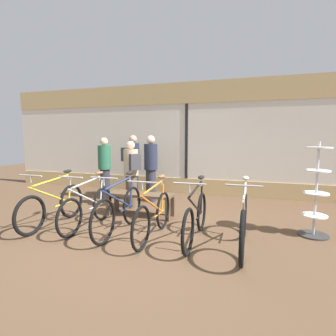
{
  "coord_description": "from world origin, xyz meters",
  "views": [
    {
      "loc": [
        1.81,
        -4.07,
        1.64
      ],
      "look_at": [
        0.0,
        1.58,
        0.95
      ],
      "focal_mm": 28.0,
      "sensor_mm": 36.0,
      "label": 1
    }
  ],
  "objects_px": {
    "bicycle_left": "(88,207)",
    "customer_near_rack": "(151,167)",
    "bicycle_center_right": "(154,215)",
    "accessory_rack": "(316,198)",
    "bicycle_far_left": "(53,206)",
    "bicycle_center_left": "(119,210)",
    "customer_by_window": "(131,172)",
    "bicycle_right": "(196,218)",
    "customer_mid_floor": "(105,167)",
    "bicycle_far_right": "(244,223)",
    "display_bench": "(140,197)",
    "customer_near_bench": "(133,164)"
  },
  "relations": [
    {
      "from": "bicycle_center_right",
      "to": "bicycle_right",
      "type": "xyz_separation_m",
      "value": [
        0.68,
        0.09,
        -0.0
      ]
    },
    {
      "from": "bicycle_far_right",
      "to": "customer_near_bench",
      "type": "xyz_separation_m",
      "value": [
        -2.99,
        2.55,
        0.52
      ]
    },
    {
      "from": "bicycle_far_left",
      "to": "customer_mid_floor",
      "type": "bearing_deg",
      "value": 96.24
    },
    {
      "from": "bicycle_left",
      "to": "accessory_rack",
      "type": "relative_size",
      "value": 1.05
    },
    {
      "from": "bicycle_far_left",
      "to": "bicycle_far_right",
      "type": "height_order",
      "value": "bicycle_far_right"
    },
    {
      "from": "bicycle_left",
      "to": "customer_near_rack",
      "type": "xyz_separation_m",
      "value": [
        0.37,
        2.2,
        0.52
      ]
    },
    {
      "from": "bicycle_left",
      "to": "bicycle_far_right",
      "type": "bearing_deg",
      "value": -2.14
    },
    {
      "from": "bicycle_far_left",
      "to": "customer_by_window",
      "type": "bearing_deg",
      "value": 62.34
    },
    {
      "from": "bicycle_center_right",
      "to": "accessory_rack",
      "type": "distance_m",
      "value": 2.7
    },
    {
      "from": "bicycle_right",
      "to": "customer_near_bench",
      "type": "distance_m",
      "value": 3.39
    },
    {
      "from": "bicycle_center_right",
      "to": "accessory_rack",
      "type": "xyz_separation_m",
      "value": [
        2.52,
        0.91,
        0.27
      ]
    },
    {
      "from": "accessory_rack",
      "to": "bicycle_left",
      "type": "bearing_deg",
      "value": -168.29
    },
    {
      "from": "accessory_rack",
      "to": "customer_by_window",
      "type": "xyz_separation_m",
      "value": [
        -3.69,
        0.71,
        0.19
      ]
    },
    {
      "from": "bicycle_center_right",
      "to": "customer_near_rack",
      "type": "height_order",
      "value": "customer_near_rack"
    },
    {
      "from": "bicycle_center_left",
      "to": "bicycle_right",
      "type": "relative_size",
      "value": 1.03
    },
    {
      "from": "customer_mid_floor",
      "to": "customer_near_bench",
      "type": "height_order",
      "value": "customer_near_bench"
    },
    {
      "from": "bicycle_center_left",
      "to": "bicycle_center_right",
      "type": "bearing_deg",
      "value": -4.02
    },
    {
      "from": "bicycle_far_left",
      "to": "bicycle_right",
      "type": "xyz_separation_m",
      "value": [
        2.69,
        0.08,
        0.0
      ]
    },
    {
      "from": "bicycle_far_right",
      "to": "accessory_rack",
      "type": "distance_m",
      "value": 1.45
    },
    {
      "from": "bicycle_center_left",
      "to": "customer_mid_floor",
      "type": "distance_m",
      "value": 2.75
    },
    {
      "from": "bicycle_far_left",
      "to": "bicycle_center_left",
      "type": "height_order",
      "value": "bicycle_center_left"
    },
    {
      "from": "accessory_rack",
      "to": "customer_mid_floor",
      "type": "distance_m",
      "value": 4.96
    },
    {
      "from": "bicycle_center_right",
      "to": "bicycle_far_right",
      "type": "height_order",
      "value": "bicycle_far_right"
    },
    {
      "from": "accessory_rack",
      "to": "bicycle_center_right",
      "type": "bearing_deg",
      "value": -160.24
    },
    {
      "from": "bicycle_right",
      "to": "accessory_rack",
      "type": "relative_size",
      "value": 1.08
    },
    {
      "from": "bicycle_far_left",
      "to": "bicycle_left",
      "type": "height_order",
      "value": "bicycle_far_left"
    },
    {
      "from": "bicycle_left",
      "to": "display_bench",
      "type": "distance_m",
      "value": 1.14
    },
    {
      "from": "bicycle_far_right",
      "to": "display_bench",
      "type": "bearing_deg",
      "value": 153.49
    },
    {
      "from": "bicycle_right",
      "to": "display_bench",
      "type": "xyz_separation_m",
      "value": [
        -1.39,
        0.98,
        0.01
      ]
    },
    {
      "from": "bicycle_right",
      "to": "accessory_rack",
      "type": "xyz_separation_m",
      "value": [
        1.84,
        0.82,
        0.28
      ]
    },
    {
      "from": "bicycle_center_right",
      "to": "bicycle_right",
      "type": "distance_m",
      "value": 0.69
    },
    {
      "from": "bicycle_center_left",
      "to": "customer_near_bench",
      "type": "relative_size",
      "value": 1.03
    },
    {
      "from": "bicycle_far_left",
      "to": "bicycle_center_right",
      "type": "relative_size",
      "value": 1.05
    },
    {
      "from": "accessory_rack",
      "to": "customer_near_bench",
      "type": "bearing_deg",
      "value": 158.1
    },
    {
      "from": "bicycle_center_left",
      "to": "customer_by_window",
      "type": "bearing_deg",
      "value": 108.32
    },
    {
      "from": "bicycle_center_left",
      "to": "bicycle_right",
      "type": "xyz_separation_m",
      "value": [
        1.33,
        0.04,
        -0.02
      ]
    },
    {
      "from": "bicycle_center_right",
      "to": "bicycle_far_left",
      "type": "bearing_deg",
      "value": 179.75
    },
    {
      "from": "bicycle_far_right",
      "to": "customer_mid_floor",
      "type": "bearing_deg",
      "value": 148.76
    },
    {
      "from": "bicycle_center_left",
      "to": "accessory_rack",
      "type": "xyz_separation_m",
      "value": [
        3.17,
        0.86,
        0.26
      ]
    },
    {
      "from": "customer_by_window",
      "to": "customer_near_bench",
      "type": "xyz_separation_m",
      "value": [
        -0.41,
        0.94,
        0.08
      ]
    },
    {
      "from": "bicycle_far_left",
      "to": "customer_near_bench",
      "type": "xyz_separation_m",
      "value": [
        0.43,
        2.55,
        0.54
      ]
    },
    {
      "from": "bicycle_far_left",
      "to": "customer_near_rack",
      "type": "height_order",
      "value": "customer_near_rack"
    },
    {
      "from": "bicycle_left",
      "to": "customer_by_window",
      "type": "bearing_deg",
      "value": 84.15
    },
    {
      "from": "bicycle_center_left",
      "to": "bicycle_far_left",
      "type": "bearing_deg",
      "value": -178.45
    },
    {
      "from": "bicycle_right",
      "to": "bicycle_far_right",
      "type": "relative_size",
      "value": 0.94
    },
    {
      "from": "display_bench",
      "to": "customer_near_rack",
      "type": "distance_m",
      "value": 1.36
    },
    {
      "from": "bicycle_center_right",
      "to": "customer_mid_floor",
      "type": "bearing_deg",
      "value": 135.3
    },
    {
      "from": "customer_mid_floor",
      "to": "bicycle_center_left",
      "type": "bearing_deg",
      "value": -53.71
    },
    {
      "from": "display_bench",
      "to": "customer_mid_floor",
      "type": "relative_size",
      "value": 0.85
    },
    {
      "from": "bicycle_center_left",
      "to": "display_bench",
      "type": "distance_m",
      "value": 1.02
    }
  ]
}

